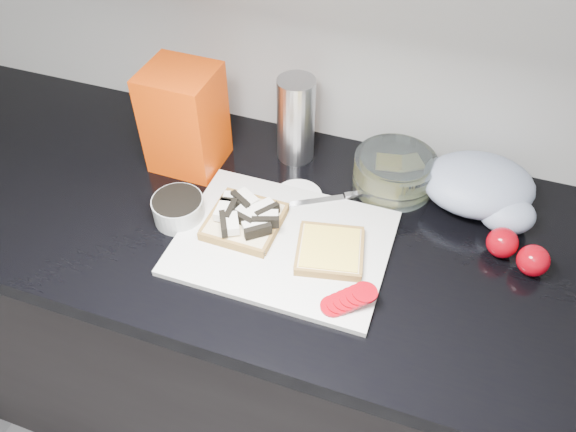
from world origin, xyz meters
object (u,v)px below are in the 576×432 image
at_px(cutting_board, 283,243).
at_px(steel_canister, 296,120).
at_px(glass_bowl, 394,172).
at_px(bread_bag, 185,119).

xyz_separation_m(cutting_board, steel_canister, (-0.06, 0.26, 0.09)).
height_order(glass_bowl, steel_canister, steel_canister).
xyz_separation_m(cutting_board, bread_bag, (-0.28, 0.17, 0.11)).
bearing_deg(bread_bag, cutting_board, -30.34).
bearing_deg(glass_bowl, bread_bag, -171.08).
bearing_deg(cutting_board, steel_canister, 103.56).
xyz_separation_m(bread_bag, steel_canister, (0.21, 0.09, -0.02)).
bearing_deg(bread_bag, steel_canister, 24.85).
bearing_deg(steel_canister, glass_bowl, -6.43).
bearing_deg(glass_bowl, steel_canister, 173.57).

